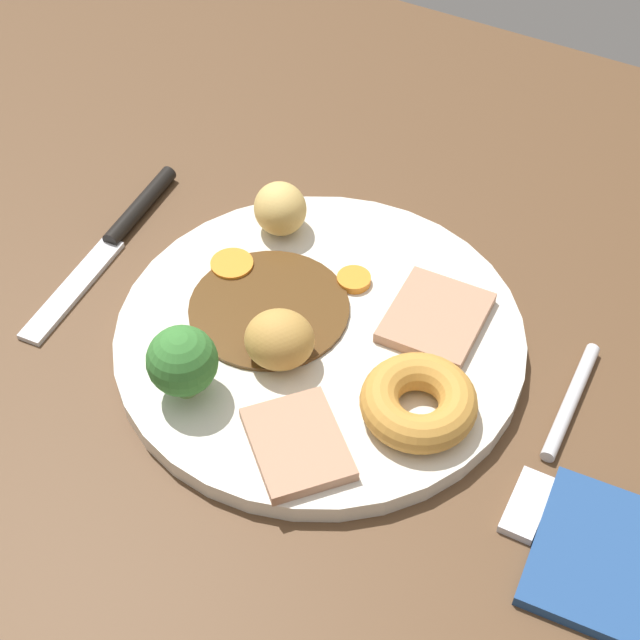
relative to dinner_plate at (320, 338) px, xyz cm
name	(u,v)px	position (x,y,z in cm)	size (l,w,h in cm)	color
dining_table	(346,374)	(-2.01, 0.02, -2.50)	(120.00, 84.00, 3.60)	brown
dinner_plate	(320,338)	(0.00, 0.00, 0.00)	(26.59, 26.59, 1.40)	silver
gravy_pool	(271,305)	(3.82, -0.26, 0.85)	(10.63, 10.63, 0.30)	#563819
meat_slice_main	(436,317)	(-6.20, -4.32, 1.10)	(6.83, 5.88, 0.80)	tan
meat_slice_under	(298,444)	(-3.30, 8.63, 1.10)	(6.56, 5.15, 0.80)	tan
yorkshire_pudding	(419,402)	(-8.35, 3.03, 1.87)	(7.03, 7.03, 2.35)	#C68938
roast_potato_left	(280,340)	(1.01, 3.32, 2.56)	(4.01, 4.37, 3.71)	#BC8C42
roast_potato_right	(280,209)	(7.18, -7.18, 2.56)	(3.96, 3.69, 3.71)	#D8B260
carrot_coin_front	(232,265)	(8.07, -2.11, 0.95)	(2.95, 2.95, 0.50)	orange
carrot_coin_back	(354,280)	(0.11, -4.91, 0.97)	(2.31, 2.31, 0.54)	orange
broccoli_floret	(182,362)	(4.73, 8.25, 3.46)	(4.31, 4.31, 4.98)	#8CB766
fork	(554,441)	(-16.12, 0.18, -0.31)	(2.15, 15.29, 0.90)	silver
knife	(117,235)	(17.77, -1.67, -0.25)	(3.01, 18.56, 1.20)	black
folded_napkin	(636,570)	(-22.85, 6.06, -0.30)	(11.00, 9.00, 0.80)	navy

